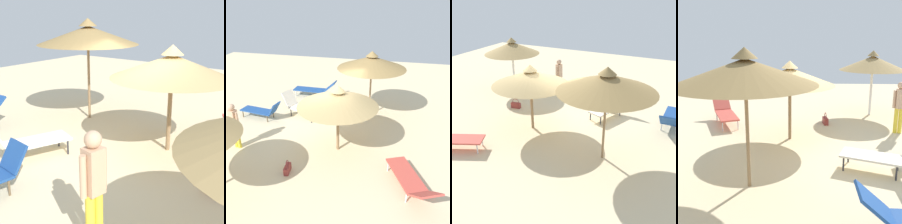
{
  "view_description": "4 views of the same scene",
  "coord_description": "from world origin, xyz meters",
  "views": [
    {
      "loc": [
        -3.99,
        5.74,
        3.13
      ],
      "look_at": [
        0.14,
        0.17,
        0.95
      ],
      "focal_mm": 52.28,
      "sensor_mm": 36.0,
      "label": 1
    },
    {
      "loc": [
        -8.55,
        -2.52,
        5.27
      ],
      "look_at": [
        -0.26,
        -0.53,
        1.18
      ],
      "focal_mm": 41.98,
      "sensor_mm": 36.0,
      "label": 2
    },
    {
      "loc": [
        4.45,
        -8.7,
        5.04
      ],
      "look_at": [
        0.43,
        -0.62,
        0.89
      ],
      "focal_mm": 46.07,
      "sensor_mm": 36.0,
      "label": 3
    },
    {
      "loc": [
        7.64,
        -0.28,
        3.08
      ],
      "look_at": [
        -0.18,
        -0.63,
        1.04
      ],
      "focal_mm": 45.96,
      "sensor_mm": 36.0,
      "label": 4
    }
  ],
  "objects": [
    {
      "name": "person_standing_near_left",
      "position": [
        -1.57,
        2.88,
        0.97
      ],
      "size": [
        0.26,
        0.43,
        1.71
      ],
      "color": "yellow",
      "rests_on": "ground"
    },
    {
      "name": "handbag",
      "position": [
        -2.49,
        0.57,
        0.14
      ],
      "size": [
        0.43,
        0.2,
        0.43
      ],
      "color": "maroon",
      "rests_on": "ground"
    },
    {
      "name": "parasol_umbrella_front",
      "position": [
        -0.86,
        -0.67,
        1.96
      ],
      "size": [
        2.72,
        2.72,
        2.43
      ],
      "color": "olive",
      "rests_on": "ground"
    },
    {
      "name": "parasol_umbrella_far_left",
      "position": [
        2.14,
        -1.39,
        2.45
      ],
      "size": [
        2.88,
        2.88,
        2.91
      ],
      "color": "olive",
      "rests_on": "ground"
    },
    {
      "name": "ground",
      "position": [
        0.0,
        0.0,
        -0.05
      ],
      "size": [
        24.0,
        24.0,
        0.1
      ],
      "primitive_type": "cube",
      "color": "beige"
    },
    {
      "name": "lounge_chair_edge",
      "position": [
        1.4,
        1.63,
        0.47
      ],
      "size": [
        1.24,
        1.9,
        1.02
      ],
      "color": "silver",
      "rests_on": "ground"
    }
  ]
}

